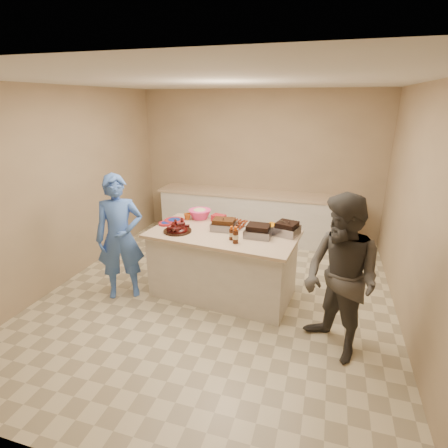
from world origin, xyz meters
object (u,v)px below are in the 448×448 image
(bbq_bottle_a, at_px, (235,243))
(guest_gray, at_px, (332,350))
(island, at_px, (223,293))
(bbq_bottle_b, at_px, (231,240))
(mustard_bottle, at_px, (217,227))
(coleslaw_bowl, at_px, (200,218))
(guest_blue, at_px, (126,294))
(rib_platter, at_px, (178,232))
(roasting_pan, at_px, (286,235))
(plastic_cup, at_px, (187,220))

(bbq_bottle_a, height_order, guest_gray, bbq_bottle_a)
(island, bearing_deg, bbq_bottle_b, -43.77)
(island, height_order, mustard_bottle, mustard_bottle)
(coleslaw_bowl, height_order, bbq_bottle_b, coleslaw_bowl)
(guest_blue, bearing_deg, rib_platter, -8.50)
(island, distance_m, roasting_pan, 1.21)
(mustard_bottle, xyz_separation_m, guest_blue, (-1.13, -0.57, -0.89))
(rib_platter, distance_m, plastic_cup, 0.48)
(rib_platter, distance_m, bbq_bottle_b, 0.75)
(rib_platter, height_order, mustard_bottle, rib_platter)
(roasting_pan, relative_size, plastic_cup, 2.89)
(island, bearing_deg, guest_gray, -22.27)
(mustard_bottle, bearing_deg, guest_blue, -153.31)
(bbq_bottle_a, distance_m, guest_gray, 1.57)
(guest_blue, bearing_deg, plastic_cup, 20.45)
(bbq_bottle_a, bearing_deg, island, 130.20)
(bbq_bottle_b, xyz_separation_m, guest_blue, (-1.44, -0.19, -0.89))
(guest_gray, bearing_deg, plastic_cup, -160.04)
(roasting_pan, xyz_separation_m, coleslaw_bowl, (-1.28, 0.29, 0.00))
(guest_gray, bearing_deg, roasting_pan, 173.00)
(bbq_bottle_b, height_order, guest_gray, bbq_bottle_b)
(roasting_pan, bearing_deg, bbq_bottle_b, -134.25)
(island, xyz_separation_m, guest_gray, (1.44, -0.78, 0.00))
(plastic_cup, relative_size, guest_blue, 0.06)
(bbq_bottle_a, height_order, plastic_cup, bbq_bottle_a)
(roasting_pan, bearing_deg, bbq_bottle_a, -125.04)
(rib_platter, height_order, roasting_pan, rib_platter)
(rib_platter, relative_size, roasting_pan, 1.29)
(rib_platter, distance_m, coleslaw_bowl, 0.59)
(mustard_bottle, height_order, guest_blue, mustard_bottle)
(roasting_pan, height_order, bbq_bottle_b, bbq_bottle_b)
(plastic_cup, bearing_deg, guest_blue, -130.90)
(roasting_pan, bearing_deg, island, -152.98)
(rib_platter, relative_size, bbq_bottle_a, 1.78)
(plastic_cup, bearing_deg, island, -28.66)
(island, bearing_deg, plastic_cup, 157.37)
(rib_platter, height_order, guest_blue, rib_platter)
(plastic_cup, height_order, guest_gray, plastic_cup)
(mustard_bottle, bearing_deg, guest_gray, -31.15)
(bbq_bottle_b, distance_m, guest_gray, 1.66)
(coleslaw_bowl, relative_size, guest_blue, 0.20)
(rib_platter, xyz_separation_m, coleslaw_bowl, (0.09, 0.58, 0.00))
(plastic_cup, bearing_deg, coleslaw_bowl, 34.40)
(bbq_bottle_b, bearing_deg, coleslaw_bowl, 135.08)
(rib_platter, height_order, plastic_cup, rib_platter)
(rib_platter, bearing_deg, bbq_bottle_a, -10.73)
(bbq_bottle_a, relative_size, guest_gray, 0.12)
(island, relative_size, rib_platter, 5.15)
(plastic_cup, bearing_deg, roasting_pan, -7.31)
(bbq_bottle_a, relative_size, bbq_bottle_b, 1.18)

